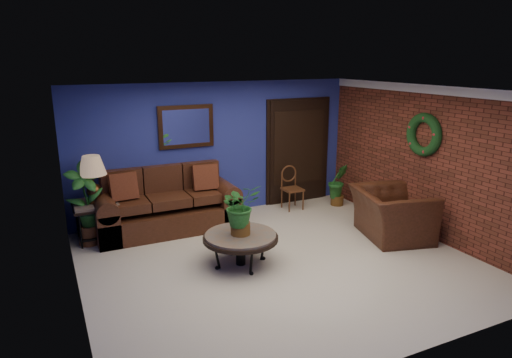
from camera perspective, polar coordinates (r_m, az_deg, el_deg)
name	(u,v)px	position (r m, az deg, el deg)	size (l,w,h in m)	color
floor	(279,262)	(6.86, 2.90, -10.30)	(5.50, 5.50, 0.00)	#C0B49F
wall_back	(217,149)	(8.65, -4.87, 3.75)	(5.50, 0.04, 2.50)	navy
wall_left	(71,207)	(5.70, -22.10, -3.27)	(0.04, 5.00, 2.50)	navy
wall_right_brick	(426,162)	(8.07, 20.49, 2.03)	(0.04, 5.00, 2.50)	maroon
ceiling	(282,90)	(6.22, 3.21, 11.02)	(5.50, 5.00, 0.02)	silver
crown_molding	(432,90)	(7.89, 21.13, 10.39)	(0.03, 5.00, 0.14)	white
wall_mirror	(186,127)	(8.34, -8.72, 6.49)	(1.02, 0.06, 0.77)	#452612
closet_door	(298,152)	(9.40, 5.26, 3.41)	(1.44, 0.06, 2.18)	black
wreath	(424,135)	(7.98, 20.23, 5.22)	(0.72, 0.72, 0.16)	black
sofa	(166,208)	(8.17, -11.20, -3.63)	(2.43, 1.05, 1.09)	#482114
coffee_table	(241,238)	(6.62, -1.94, -7.37)	(1.09, 1.09, 0.47)	#544F4A
end_table	(96,211)	(7.91, -19.36, -3.77)	(0.71, 0.71, 0.65)	#544F4A
table_lamp	(92,173)	(7.74, -19.76, 0.66)	(0.45, 0.45, 0.74)	#452612
side_chair	(291,185)	(9.07, 4.41, -0.70)	(0.37, 0.37, 0.86)	#5C2D1A
armchair	(391,214)	(7.93, 16.56, -4.19)	(1.25, 1.09, 0.81)	#482114
coffee_plant	(240,207)	(6.46, -1.98, -3.51)	(0.57, 0.50, 0.75)	brown
floor_plant	(338,184)	(9.38, 10.20, -0.58)	(0.45, 0.39, 0.86)	brown
tall_plant	(86,201)	(7.72, -20.50, -2.64)	(0.62, 0.46, 1.34)	brown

